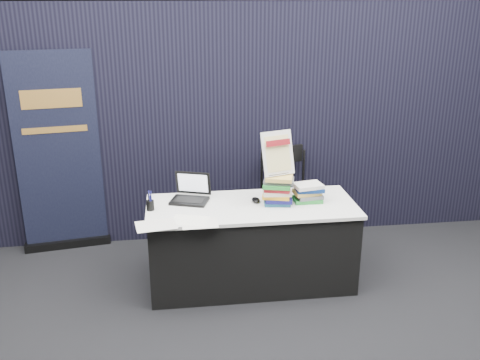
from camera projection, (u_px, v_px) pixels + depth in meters
name	position (u px, v px, depth m)	size (l,w,h in m)	color
floor	(261.00, 316.00, 4.33)	(8.00, 8.00, 0.00)	black
wall_back	(215.00, 46.00, 7.48)	(8.00, 0.02, 3.50)	beige
drape_partition	(236.00, 125.00, 5.42)	(6.00, 0.08, 2.40)	black
display_table	(251.00, 244.00, 4.72)	(1.80, 0.75, 0.75)	black
laptop	(189.00, 194.00, 4.67)	(0.37, 0.34, 0.24)	black
mouse	(256.00, 200.00, 4.65)	(0.07, 0.11, 0.04)	black
brochure_left	(156.00, 225.00, 4.19)	(0.31, 0.22, 0.00)	silver
brochure_mid	(200.00, 224.00, 4.22)	(0.28, 0.20, 0.00)	white
brochure_right	(190.00, 220.00, 4.28)	(0.29, 0.21, 0.00)	white
pen_cup	(150.00, 205.00, 4.47)	(0.07, 0.07, 0.08)	black
book_stack_tall	(278.00, 190.00, 4.57)	(0.27, 0.22, 0.26)	#1C526C
book_stack_short	(308.00, 192.00, 4.65)	(0.24, 0.19, 0.16)	#228130
info_sign	(278.00, 154.00, 4.50)	(0.30, 0.19, 0.39)	black
pullup_banner	(60.00, 165.00, 5.22)	(0.85, 0.23, 1.98)	black
stacking_chair	(286.00, 195.00, 5.35)	(0.57, 0.58, 1.01)	black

